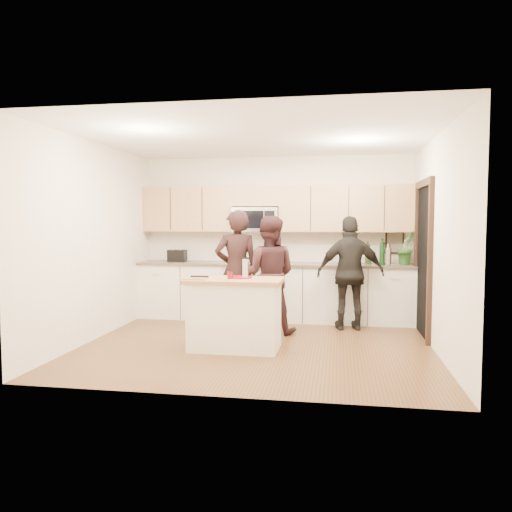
% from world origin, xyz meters
% --- Properties ---
extents(floor, '(4.50, 4.50, 0.00)m').
position_xyz_m(floor, '(0.00, 0.00, 0.00)').
color(floor, brown).
rests_on(floor, ground).
extents(room_shell, '(4.52, 4.02, 2.71)m').
position_xyz_m(room_shell, '(0.00, 0.00, 1.73)').
color(room_shell, silver).
rests_on(room_shell, ground).
extents(back_cabinetry, '(4.50, 0.66, 0.94)m').
position_xyz_m(back_cabinetry, '(0.00, 1.69, 0.47)').
color(back_cabinetry, white).
rests_on(back_cabinetry, ground).
extents(upper_cabinetry, '(4.50, 0.33, 0.75)m').
position_xyz_m(upper_cabinetry, '(0.03, 1.83, 1.84)').
color(upper_cabinetry, tan).
rests_on(upper_cabinetry, ground).
extents(microwave, '(0.76, 0.41, 0.40)m').
position_xyz_m(microwave, '(-0.31, 1.80, 1.65)').
color(microwave, silver).
rests_on(microwave, ground).
extents(doorway, '(0.06, 1.25, 2.20)m').
position_xyz_m(doorway, '(2.23, 0.90, 1.16)').
color(doorway, black).
rests_on(doorway, ground).
extents(framed_picture, '(0.30, 0.03, 0.38)m').
position_xyz_m(framed_picture, '(1.95, 1.98, 1.28)').
color(framed_picture, black).
rests_on(framed_picture, ground).
extents(dish_towel, '(0.34, 0.60, 0.48)m').
position_xyz_m(dish_towel, '(-0.95, 1.50, 0.80)').
color(dish_towel, white).
rests_on(dish_towel, ground).
extents(island, '(1.21, 0.71, 0.90)m').
position_xyz_m(island, '(-0.24, -0.27, 0.45)').
color(island, white).
rests_on(island, ground).
extents(red_plate, '(0.32, 0.32, 0.02)m').
position_xyz_m(red_plate, '(-0.19, -0.19, 0.91)').
color(red_plate, maroon).
rests_on(red_plate, island).
extents(box_grater, '(0.08, 0.06, 0.25)m').
position_xyz_m(box_grater, '(-0.12, -0.21, 1.04)').
color(box_grater, silver).
rests_on(box_grater, red_plate).
extents(drink_glass, '(0.07, 0.07, 0.09)m').
position_xyz_m(drink_glass, '(-0.30, -0.30, 0.95)').
color(drink_glass, maroon).
rests_on(drink_glass, island).
extents(cutting_board, '(0.29, 0.20, 0.02)m').
position_xyz_m(cutting_board, '(-0.70, -0.44, 0.91)').
color(cutting_board, '#AD7448').
rests_on(cutting_board, island).
extents(tongs, '(0.23, 0.03, 0.02)m').
position_xyz_m(tongs, '(-0.68, -0.35, 0.93)').
color(tongs, black).
rests_on(tongs, cutting_board).
extents(knife, '(0.18, 0.02, 0.01)m').
position_xyz_m(knife, '(-0.66, -0.52, 0.92)').
color(knife, silver).
rests_on(knife, cutting_board).
extents(toaster, '(0.29, 0.21, 0.21)m').
position_xyz_m(toaster, '(-1.64, 1.67, 1.04)').
color(toaster, black).
rests_on(toaster, back_cabinetry).
extents(bottle_cluster, '(0.67, 0.31, 0.41)m').
position_xyz_m(bottle_cluster, '(1.76, 1.70, 1.12)').
color(bottle_cluster, black).
rests_on(bottle_cluster, back_cabinetry).
extents(orchid, '(0.39, 0.38, 0.55)m').
position_xyz_m(orchid, '(2.10, 1.72, 1.21)').
color(orchid, '#336A2A').
rests_on(orchid, back_cabinetry).
extents(woman_left, '(0.75, 0.60, 1.79)m').
position_xyz_m(woman_left, '(-0.44, 0.79, 0.89)').
color(woman_left, black).
rests_on(woman_left, ground).
extents(woman_center, '(0.84, 0.66, 1.70)m').
position_xyz_m(woman_center, '(0.05, 0.72, 0.85)').
color(woman_center, '#30181A').
rests_on(woman_center, ground).
extents(woman_right, '(1.04, 0.55, 1.70)m').
position_xyz_m(woman_right, '(1.23, 1.13, 0.85)').
color(woman_right, black).
rests_on(woman_right, ground).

